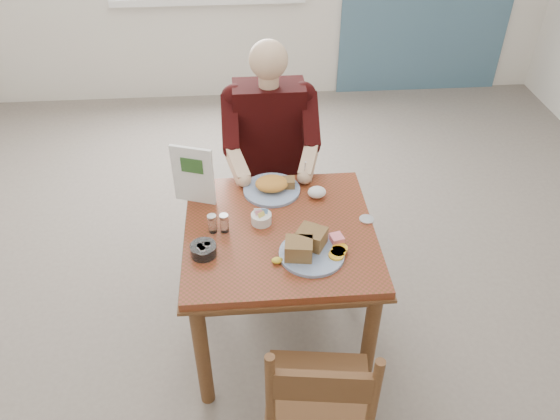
{
  "coord_description": "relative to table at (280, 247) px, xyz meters",
  "views": [
    {
      "loc": [
        -0.16,
        -1.99,
        2.42
      ],
      "look_at": [
        0.0,
        0.0,
        0.87
      ],
      "focal_mm": 35.0,
      "sensor_mm": 36.0,
      "label": 1
    }
  ],
  "objects": [
    {
      "name": "caddy",
      "position": [
        -0.08,
        0.06,
        0.14
      ],
      "size": [
        0.1,
        0.1,
        0.07
      ],
      "color": "white",
      "rests_on": "table"
    },
    {
      "name": "table",
      "position": [
        0.0,
        0.0,
        0.0
      ],
      "size": [
        0.92,
        0.92,
        0.75
      ],
      "color": "maroon",
      "rests_on": "ground"
    },
    {
      "name": "menu",
      "position": [
        -0.41,
        0.26,
        0.27
      ],
      "size": [
        0.21,
        0.08,
        0.32
      ],
      "color": "white",
      "rests_on": "table"
    },
    {
      "name": "lemon_wedge",
      "position": [
        -0.03,
        -0.23,
        0.13
      ],
      "size": [
        0.05,
        0.04,
        0.03
      ],
      "primitive_type": "ellipsoid",
      "rotation": [
        0.0,
        0.0,
        0.01
      ],
      "color": "yellow",
      "rests_on": "table"
    },
    {
      "name": "metal_dish",
      "position": [
        0.43,
        0.04,
        0.12
      ],
      "size": [
        0.09,
        0.09,
        0.01
      ],
      "primitive_type": "cylinder",
      "rotation": [
        0.0,
        0.0,
        0.28
      ],
      "color": "silver",
      "rests_on": "table"
    },
    {
      "name": "chair_far",
      "position": [
        0.0,
        0.8,
        -0.16
      ],
      "size": [
        0.42,
        0.42,
        0.95
      ],
      "color": "brown",
      "rests_on": "ground"
    },
    {
      "name": "far_plate",
      "position": [
        -0.01,
        0.31,
        0.14
      ],
      "size": [
        0.31,
        0.31,
        0.08
      ],
      "color": "white",
      "rests_on": "table"
    },
    {
      "name": "chair_near",
      "position": [
        0.09,
        -0.77,
        -0.16
      ],
      "size": [
        0.47,
        0.47,
        0.95
      ],
      "color": "brown",
      "rests_on": "ground"
    },
    {
      "name": "near_plate",
      "position": [
        0.12,
        -0.18,
        0.15
      ],
      "size": [
        0.37,
        0.37,
        0.1
      ],
      "color": "white",
      "rests_on": "table"
    },
    {
      "name": "napkin",
      "position": [
        0.21,
        0.24,
        0.14
      ],
      "size": [
        0.12,
        0.11,
        0.06
      ],
      "primitive_type": "ellipsoid",
      "rotation": [
        0.0,
        0.0,
        -0.42
      ],
      "color": "white",
      "rests_on": "table"
    },
    {
      "name": "diner",
      "position": [
        0.0,
        0.71,
        0.17
      ],
      "size": [
        0.53,
        0.56,
        1.39
      ],
      "color": "gray",
      "rests_on": "chair_far"
    },
    {
      "name": "floor",
      "position": [
        0.0,
        0.0,
        -0.64
      ],
      "size": [
        6.0,
        6.0,
        0.0
      ],
      "primitive_type": "plane",
      "color": "#685C54",
      "rests_on": "ground"
    },
    {
      "name": "creamer",
      "position": [
        -0.35,
        -0.15,
        0.14
      ],
      "size": [
        0.13,
        0.13,
        0.05
      ],
      "color": "white",
      "rests_on": "table"
    },
    {
      "name": "shakers",
      "position": [
        -0.29,
        0.01,
        0.16
      ],
      "size": [
        0.1,
        0.04,
        0.1
      ],
      "color": "white",
      "rests_on": "table"
    }
  ]
}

